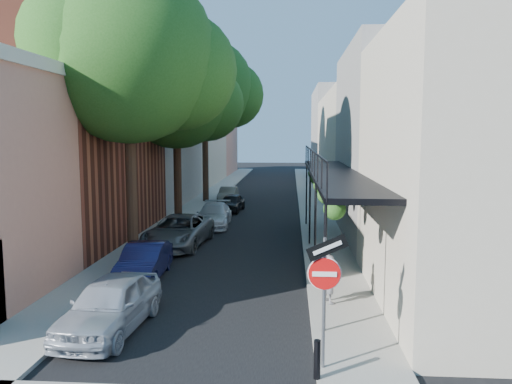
% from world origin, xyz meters
% --- Properties ---
extents(road_surface, '(6.00, 64.00, 0.01)m').
position_xyz_m(road_surface, '(0.00, 30.00, 0.01)').
color(road_surface, black).
rests_on(road_surface, ground).
extents(sidewalk_left, '(2.00, 64.00, 0.12)m').
position_xyz_m(sidewalk_left, '(-4.00, 30.00, 0.06)').
color(sidewalk_left, gray).
rests_on(sidewalk_left, ground).
extents(sidewalk_right, '(2.00, 64.00, 0.12)m').
position_xyz_m(sidewalk_right, '(4.00, 30.00, 0.06)').
color(sidewalk_right, gray).
rests_on(sidewalk_right, ground).
extents(buildings_left, '(10.10, 59.10, 12.00)m').
position_xyz_m(buildings_left, '(-9.30, 28.76, 4.94)').
color(buildings_left, tan).
rests_on(buildings_left, ground).
extents(buildings_right, '(9.80, 55.00, 10.00)m').
position_xyz_m(buildings_right, '(8.99, 29.49, 4.42)').
color(buildings_right, '#BFB39E').
rests_on(buildings_right, ground).
extents(sign_post, '(0.89, 0.17, 2.99)m').
position_xyz_m(sign_post, '(3.16, 0.97, 2.04)').
color(sign_post, '#595B60').
rests_on(sign_post, ground).
extents(bollard, '(0.14, 0.14, 0.80)m').
position_xyz_m(bollard, '(3.00, 0.50, 0.52)').
color(bollard, black).
rests_on(bollard, sidewalk_right).
extents(oak_near, '(7.48, 6.80, 11.42)m').
position_xyz_m(oak_near, '(-3.37, 10.26, 7.88)').
color(oak_near, black).
rests_on(oak_near, ground).
extents(oak_mid, '(6.60, 6.00, 10.20)m').
position_xyz_m(oak_mid, '(-3.42, 18.23, 7.06)').
color(oak_mid, black).
rests_on(oak_mid, ground).
extents(oak_far, '(7.70, 7.00, 11.90)m').
position_xyz_m(oak_far, '(-3.35, 27.27, 8.26)').
color(oak_far, black).
rests_on(oak_far, ground).
extents(parked_car_a, '(1.92, 4.18, 1.39)m').
position_xyz_m(parked_car_a, '(-2.11, 2.89, 0.69)').
color(parked_car_a, '#A0A6B1').
rests_on(parked_car_a, ground).
extents(parked_car_b, '(1.46, 3.77, 1.23)m').
position_xyz_m(parked_car_b, '(-2.60, 7.47, 0.61)').
color(parked_car_b, '#13143C').
rests_on(parked_car_b, ground).
extents(parked_car_c, '(2.66, 5.16, 1.39)m').
position_xyz_m(parked_car_c, '(-2.54, 12.53, 0.70)').
color(parked_car_c, '#575A5E').
rests_on(parked_car_c, ground).
extents(parked_car_d, '(1.91, 4.36, 1.25)m').
position_xyz_m(parked_car_d, '(-1.73, 17.49, 0.62)').
color(parked_car_d, silver).
rests_on(parked_car_d, ground).
extents(parked_car_e, '(1.64, 3.46, 1.14)m').
position_xyz_m(parked_car_e, '(-1.40, 22.90, 0.57)').
color(parked_car_e, black).
rests_on(parked_car_e, ground).
extents(parked_car_f, '(1.24, 3.44, 1.13)m').
position_xyz_m(parked_car_f, '(-2.18, 27.28, 0.56)').
color(parked_car_f, gray).
rests_on(parked_car_f, ground).
extents(pedestrian, '(0.65, 0.76, 1.76)m').
position_xyz_m(pedestrian, '(3.58, 5.11, 1.00)').
color(pedestrian, slate).
rests_on(pedestrian, sidewalk_right).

